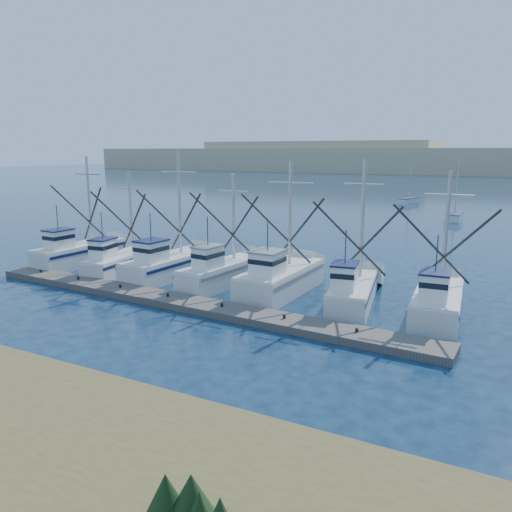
# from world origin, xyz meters

# --- Properties ---
(ground) EXTENTS (500.00, 500.00, 0.00)m
(ground) POSITION_xyz_m (0.00, 0.00, 0.00)
(ground) COLOR #0C1A36
(ground) RESTS_ON ground
(floating_dock) EXTENTS (31.39, 3.81, 0.42)m
(floating_dock) POSITION_xyz_m (-6.93, 6.74, 0.21)
(floating_dock) COLOR #57524D
(floating_dock) RESTS_ON ground
(dune_ridge) EXTENTS (360.00, 60.00, 10.00)m
(dune_ridge) POSITION_xyz_m (0.00, 210.00, 5.00)
(dune_ridge) COLOR tan
(dune_ridge) RESTS_ON ground
(trawler_fleet) EXTENTS (30.61, 8.29, 9.12)m
(trawler_fleet) POSITION_xyz_m (-7.11, 11.74, 0.96)
(trawler_fleet) COLOR silver
(trawler_fleet) RESTS_ON ground
(sailboat_near) EXTENTS (1.82, 5.36, 8.10)m
(sailboat_near) POSITION_xyz_m (3.41, 54.12, 0.50)
(sailboat_near) COLOR silver
(sailboat_near) RESTS_ON ground
(sailboat_far) EXTENTS (2.86, 5.36, 8.10)m
(sailboat_far) POSITION_xyz_m (-6.14, 73.16, 0.51)
(sailboat_far) COLOR silver
(sailboat_far) RESTS_ON ground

